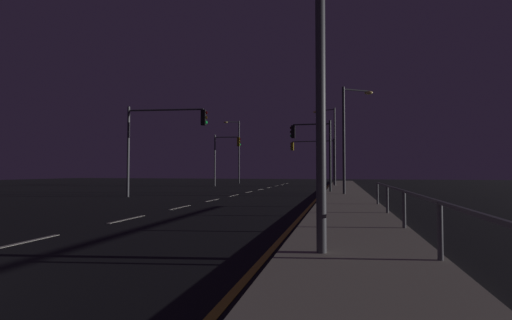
{
  "coord_description": "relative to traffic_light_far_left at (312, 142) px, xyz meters",
  "views": [
    {
      "loc": [
        6.97,
        -1.55,
        1.6
      ],
      "look_at": [
        0.87,
        23.82,
        2.45
      ],
      "focal_mm": 24.84,
      "sensor_mm": 36.0,
      "label": 1
    }
  ],
  "objects": [
    {
      "name": "ground_plane",
      "position": [
        -4.93,
        -7.35,
        -3.77
      ],
      "size": [
        112.0,
        112.0,
        0.0
      ],
      "primitive_type": "plane",
      "color": "black",
      "rests_on": "ground"
    },
    {
      "name": "sidewalk_right",
      "position": [
        2.34,
        -7.35,
        -3.7
      ],
      "size": [
        2.87,
        77.0,
        0.14
      ],
      "primitive_type": "cube",
      "color": "#9E937F",
      "rests_on": "ground"
    },
    {
      "name": "lane_markings_center",
      "position": [
        -4.93,
        -3.85,
        -3.77
      ],
      "size": [
        0.14,
        50.0,
        0.01
      ],
      "color": "silver",
      "rests_on": "ground"
    },
    {
      "name": "lane_edge_line",
      "position": [
        0.65,
        -2.35,
        -3.77
      ],
      "size": [
        0.14,
        53.0,
        0.01
      ],
      "color": "gold",
      "rests_on": "ground"
    },
    {
      "name": "traffic_light_far_left",
      "position": [
        0.0,
        0.0,
        0.0
      ],
      "size": [
        3.04,
        0.35,
        5.22
      ],
      "color": "#2D3033",
      "rests_on": "sidewalk_right"
    },
    {
      "name": "traffic_light_near_left",
      "position": [
        -8.88,
        -6.26,
        0.32
      ],
      "size": [
        5.15,
        0.9,
        5.72
      ],
      "color": "#4C4C51",
      "rests_on": "ground"
    },
    {
      "name": "traffic_light_mid_right",
      "position": [
        -0.96,
        14.18,
        0.06
      ],
      "size": [
        5.03,
        0.63,
        5.15
      ],
      "color": "#38383D",
      "rests_on": "sidewalk_right"
    },
    {
      "name": "traffic_light_mid_left",
      "position": [
        -10.18,
        10.21,
        0.1
      ],
      "size": [
        2.9,
        0.65,
        5.6
      ],
      "color": "#4C4C51",
      "rests_on": "ground"
    },
    {
      "name": "street_lamp_far_end",
      "position": [
        2.56,
        -2.39,
        0.64
      ],
      "size": [
        2.04,
        1.31,
        7.03
      ],
      "color": "#38383D",
      "rests_on": "sidewalk_right"
    },
    {
      "name": "street_lamp_across_street",
      "position": [
        1.06,
        11.7,
        1.25
      ],
      "size": [
        2.38,
        0.85,
        8.16
      ],
      "color": "#4C4C51",
      "rests_on": "sidewalk_right"
    },
    {
      "name": "street_lamp_mid_block",
      "position": [
        -11.51,
        18.9,
        1.2
      ],
      "size": [
        1.96,
        1.18,
        8.37
      ],
      "color": "#38383D",
      "rests_on": "ground"
    },
    {
      "name": "barrier_fence",
      "position": [
        3.63,
        -18.24,
        -2.88
      ],
      "size": [
        0.09,
        17.3,
        0.98
      ],
      "color": "#59595E",
      "rests_on": "sidewalk_right"
    }
  ]
}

